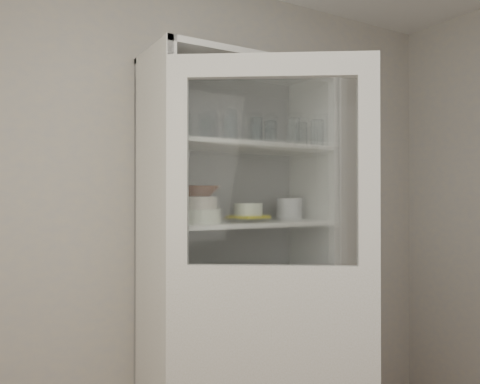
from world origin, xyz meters
TOP-DOWN VIEW (x-y plane):
  - wall_back at (0.00, 1.50)m, footprint 3.60×0.02m
  - pantry_cabinet at (0.20, 1.34)m, footprint 1.00×0.45m
  - cupboard_door at (0.07, 0.80)m, footprint 0.77×0.54m
  - tumbler_0 at (-0.21, 1.13)m, footprint 0.10×0.10m
  - tumbler_1 at (-0.18, 1.14)m, footprint 0.07×0.07m
  - tumbler_2 at (0.05, 1.11)m, footprint 0.08×0.08m
  - tumbler_3 at (0.22, 1.14)m, footprint 0.08×0.08m
  - tumbler_4 at (0.45, 1.14)m, footprint 0.10×0.10m
  - tumbler_5 at (0.49, 1.12)m, footprint 0.07×0.07m
  - tumbler_6 at (0.61, 1.14)m, footprint 0.10×0.10m
  - tumbler_7 at (-0.21, 1.26)m, footprint 0.10×0.10m
  - tumbler_8 at (-0.02, 1.25)m, footprint 0.09×0.09m
  - tumbler_9 at (0.01, 1.26)m, footprint 0.09×0.09m
  - tumbler_10 at (0.31, 1.30)m, footprint 0.09×0.09m
  - tumbler_11 at (0.40, 1.28)m, footprint 0.08×0.08m
  - goblet_0 at (-0.21, 1.37)m, footprint 0.07×0.07m
  - goblet_1 at (0.04, 1.37)m, footprint 0.07×0.07m
  - goblet_2 at (0.18, 1.36)m, footprint 0.08×0.08m
  - goblet_3 at (0.47, 1.38)m, footprint 0.09×0.09m
  - plate_stack_front at (-0.08, 1.21)m, footprint 0.23×0.23m
  - plate_stack_back at (-0.04, 1.39)m, footprint 0.20×0.20m
  - cream_bowl at (-0.08, 1.21)m, footprint 0.20×0.20m
  - terracotta_bowl at (-0.08, 1.21)m, footprint 0.27×0.27m
  - glass_platter at (0.23, 1.24)m, footprint 0.38×0.38m
  - yellow_trivet at (0.23, 1.24)m, footprint 0.20×0.20m
  - white_ramekin at (0.23, 1.24)m, footprint 0.15×0.15m
  - grey_bowl_stack at (0.55, 1.31)m, footprint 0.14×0.14m
  - mug_blue at (0.44, 1.18)m, footprint 0.17×0.17m
  - mug_teal at (0.48, 1.31)m, footprint 0.14×0.14m
  - mug_white at (0.32, 1.15)m, footprint 0.12×0.12m
  - teal_jar at (0.15, 1.33)m, footprint 0.08×0.08m
  - measuring_cups at (-0.11, 1.22)m, footprint 0.10×0.10m
  - white_canister at (-0.21, 1.30)m, footprint 0.13×0.13m
  - cream_dish at (0.21, 1.26)m, footprint 0.23×0.23m
  - tin_box at (0.29, 1.24)m, footprint 0.24×0.20m
  - tumbler_12 at (0.12, 1.24)m, footprint 0.07×0.07m

SIDE VIEW (x-z plane):
  - tin_box at x=0.29m, z-range 0.46..0.52m
  - cream_dish at x=0.21m, z-range 0.46..0.53m
  - cupboard_door at x=0.07m, z-range -0.13..1.87m
  - measuring_cups at x=-0.11m, z-range 0.86..0.90m
  - teal_jar at x=0.15m, z-range 0.86..0.96m
  - mug_white at x=0.32m, z-range 0.86..0.96m
  - mug_teal at x=0.48m, z-range 0.86..0.96m
  - mug_blue at x=0.44m, z-range 0.86..0.97m
  - white_canister at x=-0.21m, z-range 0.86..1.00m
  - pantry_cabinet at x=0.20m, z-range -0.11..1.99m
  - glass_platter at x=0.23m, z-range 1.26..1.28m
  - yellow_trivet at x=0.23m, z-range 1.28..1.29m
  - plate_stack_front at x=-0.08m, z-range 1.26..1.33m
  - wall_back at x=0.00m, z-range 0.00..2.60m
  - plate_stack_back at x=-0.04m, z-range 1.26..1.36m
  - grey_bowl_stack at x=0.55m, z-range 1.26..1.38m
  - white_ramekin at x=0.23m, z-range 1.29..1.36m
  - cream_bowl at x=-0.08m, z-range 1.33..1.39m
  - terracotta_bowl at x=-0.08m, z-range 1.39..1.44m
  - tumbler_5 at x=0.49m, z-range 1.66..1.78m
  - tumbler_3 at x=0.22m, z-range 1.66..1.79m
  - tumbler_1 at x=-0.18m, z-range 1.66..1.79m
  - tumbler_8 at x=-0.02m, z-range 1.66..1.80m
  - tumbler_12 at x=0.12m, z-range 1.66..1.80m
  - tumbler_11 at x=0.40m, z-range 1.66..1.80m
  - tumbler_4 at x=0.45m, z-range 1.66..1.81m
  - tumbler_0 at x=-0.21m, z-range 1.66..1.81m
  - tumbler_6 at x=0.61m, z-range 1.66..1.81m
  - tumbler_2 at x=0.05m, z-range 1.66..1.81m
  - tumbler_10 at x=0.31m, z-range 1.66..1.82m
  - tumbler_9 at x=0.01m, z-range 1.66..1.82m
  - tumbler_7 at x=-0.21m, z-range 1.66..1.82m
  - goblet_1 at x=0.04m, z-range 1.66..1.82m
  - goblet_0 at x=-0.21m, z-range 1.66..1.83m
  - goblet_2 at x=0.18m, z-range 1.66..1.85m
  - goblet_3 at x=0.47m, z-range 1.66..1.85m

